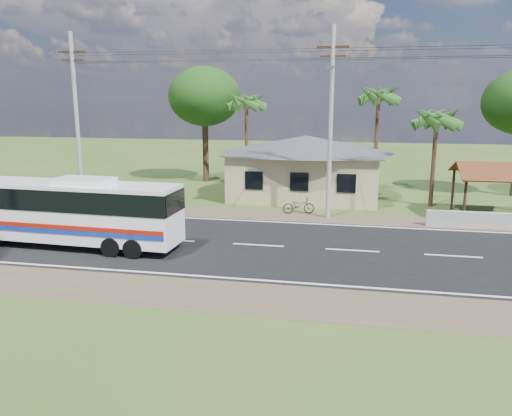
{
  "coord_description": "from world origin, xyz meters",
  "views": [
    {
      "loc": [
        4.35,
        -22.86,
        7.01
      ],
      "look_at": [
        -0.31,
        1.0,
        1.64
      ],
      "focal_mm": 35.0,
      "sensor_mm": 36.0,
      "label": 1
    }
  ],
  "objects": [
    {
      "name": "waiting_shed",
      "position": [
        13.0,
        8.5,
        2.73
      ],
      "size": [
        5.2,
        4.48,
        3.35
      ],
      "color": "#3B2515",
      "rests_on": "ground"
    },
    {
      "name": "utility_poles",
      "position": [
        2.67,
        6.49,
        5.77
      ],
      "size": [
        32.8,
        2.22,
        11.0
      ],
      "color": "#9E9E99",
      "rests_on": "ground"
    },
    {
      "name": "palm_mid",
      "position": [
        6.0,
        15.5,
        7.16
      ],
      "size": [
        2.8,
        2.8,
        8.2
      ],
      "color": "#47301E",
      "rests_on": "ground"
    },
    {
      "name": "tree_behind_house",
      "position": [
        -8.0,
        18.0,
        7.12
      ],
      "size": [
        6.0,
        6.0,
        9.61
      ],
      "color": "#47301E",
      "rests_on": "ground"
    },
    {
      "name": "road",
      "position": [
        0.0,
        0.0,
        0.01
      ],
      "size": [
        120.0,
        16.0,
        0.03
      ],
      "color": "black",
      "rests_on": "ground"
    },
    {
      "name": "motorcycle",
      "position": [
        1.17,
        7.2,
        0.51
      ],
      "size": [
        2.05,
        1.11,
        1.02
      ],
      "primitive_type": "imported",
      "rotation": [
        0.0,
        0.0,
        1.8
      ],
      "color": "black",
      "rests_on": "ground"
    },
    {
      "name": "concrete_barrier",
      "position": [
        12.0,
        5.6,
        0.45
      ],
      "size": [
        7.0,
        0.3,
        0.9
      ],
      "primitive_type": "cube",
      "color": "#9E9E99",
      "rests_on": "ground"
    },
    {
      "name": "palm_near",
      "position": [
        9.5,
        11.0,
        5.71
      ],
      "size": [
        2.8,
        2.8,
        6.7
      ],
      "color": "#47301E",
      "rests_on": "ground"
    },
    {
      "name": "palm_far",
      "position": [
        -4.0,
        16.0,
        6.68
      ],
      "size": [
        2.8,
        2.8,
        7.7
      ],
      "color": "#47301E",
      "rests_on": "ground"
    },
    {
      "name": "coach_bus",
      "position": [
        -8.81,
        -1.85,
        1.93
      ],
      "size": [
        10.97,
        2.79,
        3.38
      ],
      "rotation": [
        0.0,
        0.0,
        -0.04
      ],
      "color": "white",
      "rests_on": "ground"
    },
    {
      "name": "house",
      "position": [
        1.0,
        13.0,
        2.64
      ],
      "size": [
        12.4,
        10.0,
        5.0
      ],
      "color": "tan",
      "rests_on": "ground"
    },
    {
      "name": "ground",
      "position": [
        0.0,
        0.0,
        0.0
      ],
      "size": [
        120.0,
        120.0,
        0.0
      ],
      "primitive_type": "plane",
      "color": "#2E4A1A",
      "rests_on": "ground"
    }
  ]
}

